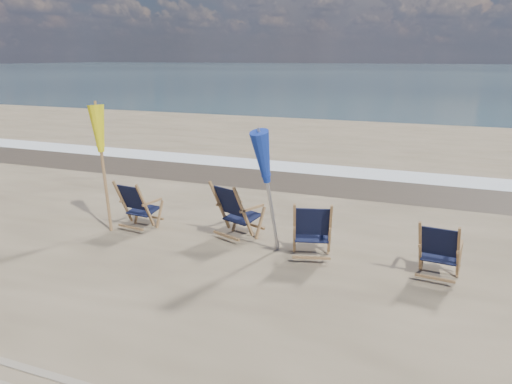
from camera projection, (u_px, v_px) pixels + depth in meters
ocean at (449, 70)px, 121.44m from camera, size 400.00×400.00×0.00m
surf_foam at (335, 171)px, 14.32m from camera, size 200.00×1.40×0.01m
wet_sand_strip at (322, 182)px, 12.98m from camera, size 200.00×2.60×0.00m
beach_chair_0 at (145, 208)px, 9.14m from camera, size 0.70×0.77×0.97m
beach_chair_1 at (243, 215)px, 8.58m from camera, size 0.92×0.97×1.07m
beach_chair_2 at (330, 232)px, 7.84m from camera, size 0.81×0.87×1.00m
beach_chair_3 at (458, 255)px, 7.02m from camera, size 0.66×0.73×0.93m
umbrella_yellow at (101, 136)px, 9.00m from camera, size 0.30×0.30×2.32m
umbrella_blue at (270, 159)px, 7.81m from camera, size 0.30×0.30×2.14m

